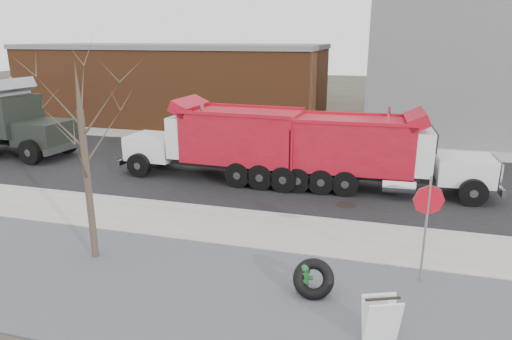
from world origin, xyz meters
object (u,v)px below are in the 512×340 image
(stop_sign, at_px, (427,211))
(sandwich_board, at_px, (381,320))
(dump_truck_red_a, at_px, (378,151))
(fire_hydrant, at_px, (304,279))
(dump_truck_red_b, at_px, (220,139))
(truck_tire, at_px, (314,279))

(stop_sign, bearing_deg, sandwich_board, -100.22)
(sandwich_board, bearing_deg, dump_truck_red_a, 69.65)
(fire_hydrant, bearing_deg, stop_sign, 12.55)
(dump_truck_red_a, distance_m, dump_truck_red_b, 6.28)
(truck_tire, xyz_separation_m, dump_truck_red_b, (-5.13, 7.98, 1.25))
(truck_tire, relative_size, stop_sign, 0.39)
(fire_hydrant, xyz_separation_m, dump_truck_red_a, (1.37, 7.97, 1.26))
(fire_hydrant, bearing_deg, dump_truck_red_b, 109.34)
(stop_sign, height_order, dump_truck_red_b, dump_truck_red_b)
(stop_sign, relative_size, dump_truck_red_a, 0.35)
(dump_truck_red_a, relative_size, dump_truck_red_b, 1.00)
(truck_tire, height_order, dump_truck_red_b, dump_truck_red_b)
(fire_hydrant, relative_size, sandwich_board, 0.77)
(stop_sign, xyz_separation_m, dump_truck_red_b, (-7.54, 6.70, -0.17))
(truck_tire, xyz_separation_m, sandwich_board, (1.51, -1.34, 0.09))
(fire_hydrant, height_order, dump_truck_red_a, dump_truck_red_a)
(stop_sign, relative_size, sandwich_board, 2.81)
(sandwich_board, bearing_deg, fire_hydrant, 118.56)
(sandwich_board, bearing_deg, dump_truck_red_b, 102.91)
(truck_tire, bearing_deg, fire_hydrant, 166.06)
(fire_hydrant, relative_size, dump_truck_red_a, 0.10)
(fire_hydrant, xyz_separation_m, dump_truck_red_b, (-4.91, 7.93, 1.33))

